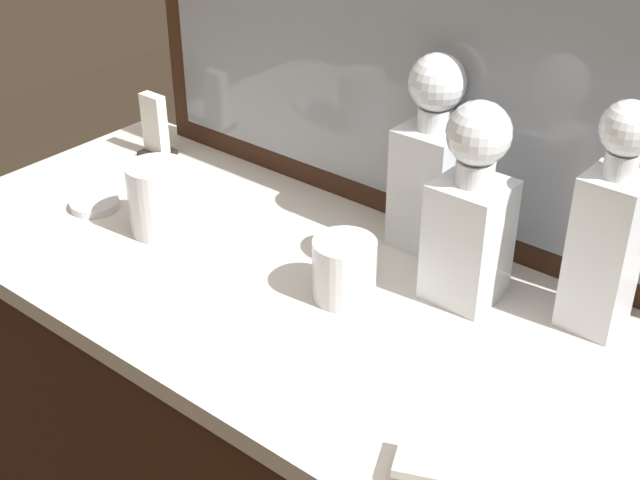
{
  "coord_description": "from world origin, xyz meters",
  "views": [
    {
      "loc": [
        0.6,
        -0.73,
        1.53
      ],
      "look_at": [
        0.0,
        0.0,
        0.97
      ],
      "focal_mm": 48.73,
      "sensor_mm": 36.0,
      "label": 1
    }
  ],
  "objects_px": {
    "crystal_decanter_far_left": "(470,223)",
    "crystal_decanter_center": "(431,171)",
    "crystal_tumbler_center": "(159,201)",
    "silver_brush_right": "(478,476)",
    "crystal_tumbler_front": "(344,272)",
    "crystal_decanter_right": "(606,241)",
    "porcelain_dish": "(95,204)",
    "napkin_holder": "(155,130)"
  },
  "relations": [
    {
      "from": "crystal_decanter_right",
      "to": "crystal_tumbler_center",
      "type": "xyz_separation_m",
      "value": [
        -0.59,
        -0.18,
        -0.07
      ]
    },
    {
      "from": "silver_brush_right",
      "to": "porcelain_dish",
      "type": "distance_m",
      "value": 0.76
    },
    {
      "from": "crystal_decanter_right",
      "to": "porcelain_dish",
      "type": "bearing_deg",
      "value": -164.22
    },
    {
      "from": "crystal_tumbler_center",
      "to": "porcelain_dish",
      "type": "relative_size",
      "value": 1.42
    },
    {
      "from": "crystal_tumbler_center",
      "to": "napkin_holder",
      "type": "distance_m",
      "value": 0.26
    },
    {
      "from": "crystal_decanter_center",
      "to": "crystal_decanter_right",
      "type": "distance_m",
      "value": 0.27
    },
    {
      "from": "crystal_decanter_center",
      "to": "porcelain_dish",
      "type": "xyz_separation_m",
      "value": [
        -0.45,
        -0.24,
        -0.11
      ]
    },
    {
      "from": "crystal_decanter_far_left",
      "to": "napkin_holder",
      "type": "bearing_deg",
      "value": 176.96
    },
    {
      "from": "crystal_tumbler_center",
      "to": "porcelain_dish",
      "type": "distance_m",
      "value": 0.14
    },
    {
      "from": "crystal_decanter_right",
      "to": "crystal_decanter_far_left",
      "type": "bearing_deg",
      "value": -163.13
    },
    {
      "from": "crystal_tumbler_front",
      "to": "porcelain_dish",
      "type": "relative_size",
      "value": 1.11
    },
    {
      "from": "crystal_tumbler_center",
      "to": "porcelain_dish",
      "type": "bearing_deg",
      "value": -171.92
    },
    {
      "from": "porcelain_dish",
      "to": "crystal_decanter_right",
      "type": "bearing_deg",
      "value": 15.78
    },
    {
      "from": "crystal_tumbler_front",
      "to": "crystal_tumbler_center",
      "type": "bearing_deg",
      "value": -173.55
    },
    {
      "from": "porcelain_dish",
      "to": "napkin_holder",
      "type": "height_order",
      "value": "napkin_holder"
    },
    {
      "from": "crystal_decanter_center",
      "to": "crystal_tumbler_front",
      "type": "xyz_separation_m",
      "value": [
        -0.01,
        -0.18,
        -0.08
      ]
    },
    {
      "from": "crystal_decanter_far_left",
      "to": "crystal_tumbler_center",
      "type": "xyz_separation_m",
      "value": [
        -0.43,
        -0.14,
        -0.06
      ]
    },
    {
      "from": "napkin_holder",
      "to": "silver_brush_right",
      "type": "bearing_deg",
      "value": -20.82
    },
    {
      "from": "crystal_decanter_far_left",
      "to": "porcelain_dish",
      "type": "relative_size",
      "value": 3.59
    },
    {
      "from": "napkin_holder",
      "to": "crystal_decanter_far_left",
      "type": "bearing_deg",
      "value": -3.04
    },
    {
      "from": "crystal_decanter_right",
      "to": "silver_brush_right",
      "type": "relative_size",
      "value": 1.73
    },
    {
      "from": "crystal_decanter_far_left",
      "to": "crystal_decanter_center",
      "type": "relative_size",
      "value": 0.96
    },
    {
      "from": "silver_brush_right",
      "to": "crystal_tumbler_center",
      "type": "bearing_deg",
      "value": 167.19
    },
    {
      "from": "crystal_tumbler_center",
      "to": "silver_brush_right",
      "type": "height_order",
      "value": "crystal_tumbler_center"
    },
    {
      "from": "crystal_decanter_center",
      "to": "silver_brush_right",
      "type": "height_order",
      "value": "crystal_decanter_center"
    },
    {
      "from": "crystal_tumbler_center",
      "to": "napkin_holder",
      "type": "bearing_deg",
      "value": 139.75
    },
    {
      "from": "crystal_tumbler_center",
      "to": "silver_brush_right",
      "type": "xyz_separation_m",
      "value": [
        0.61,
        -0.14,
        -0.04
      ]
    },
    {
      "from": "crystal_decanter_center",
      "to": "silver_brush_right",
      "type": "bearing_deg",
      "value": -50.57
    },
    {
      "from": "crystal_decanter_far_left",
      "to": "napkin_holder",
      "type": "xyz_separation_m",
      "value": [
        -0.63,
        0.03,
        -0.06
      ]
    },
    {
      "from": "crystal_tumbler_front",
      "to": "crystal_decanter_center",
      "type": "bearing_deg",
      "value": 88.04
    },
    {
      "from": "crystal_tumbler_front",
      "to": "porcelain_dish",
      "type": "height_order",
      "value": "crystal_tumbler_front"
    },
    {
      "from": "crystal_tumbler_front",
      "to": "napkin_holder",
      "type": "xyz_separation_m",
      "value": [
        -0.51,
        0.14,
        0.01
      ]
    },
    {
      "from": "crystal_tumbler_front",
      "to": "silver_brush_right",
      "type": "relative_size",
      "value": 0.49
    },
    {
      "from": "crystal_tumbler_front",
      "to": "crystal_tumbler_center",
      "type": "height_order",
      "value": "crystal_tumbler_center"
    },
    {
      "from": "crystal_decanter_center",
      "to": "crystal_tumbler_front",
      "type": "relative_size",
      "value": 3.38
    },
    {
      "from": "porcelain_dish",
      "to": "crystal_tumbler_front",
      "type": "bearing_deg",
      "value": 6.93
    },
    {
      "from": "crystal_decanter_right",
      "to": "silver_brush_right",
      "type": "bearing_deg",
      "value": -85.06
    },
    {
      "from": "porcelain_dish",
      "to": "napkin_holder",
      "type": "relative_size",
      "value": 0.68
    },
    {
      "from": "silver_brush_right",
      "to": "crystal_decanter_right",
      "type": "bearing_deg",
      "value": 94.94
    },
    {
      "from": "crystal_tumbler_center",
      "to": "silver_brush_right",
      "type": "distance_m",
      "value": 0.63
    },
    {
      "from": "crystal_decanter_center",
      "to": "crystal_tumbler_center",
      "type": "height_order",
      "value": "crystal_decanter_center"
    },
    {
      "from": "crystal_decanter_right",
      "to": "crystal_tumbler_front",
      "type": "relative_size",
      "value": 3.55
    }
  ]
}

